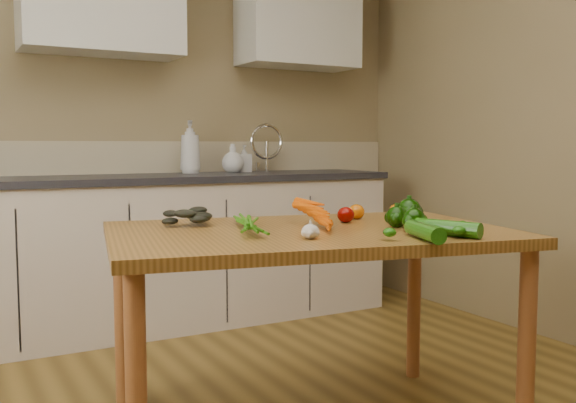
{
  "coord_description": "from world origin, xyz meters",
  "views": [
    {
      "loc": [
        -0.97,
        -1.49,
        1.08
      ],
      "look_at": [
        0.27,
        0.78,
        0.85
      ],
      "focal_mm": 40.0,
      "sensor_mm": 36.0,
      "label": 1
    }
  ],
  "objects_px": {
    "carrot_bunch": "(295,219)",
    "soap_bottle_b": "(244,159)",
    "soap_bottle_c": "(233,158)",
    "pepper_c": "(414,220)",
    "zucchini_b": "(424,231)",
    "soap_bottle_a": "(190,147)",
    "tomato_a": "(346,215)",
    "zucchini_a": "(448,228)",
    "leafy_greens": "(187,212)",
    "table": "(309,252)",
    "pepper_a": "(396,217)",
    "pepper_b": "(409,212)",
    "garlic_bulb": "(310,232)",
    "tomato_b": "(356,212)",
    "tomato_c": "(398,212)"
  },
  "relations": [
    {
      "from": "table",
      "to": "soap_bottle_c",
      "type": "relative_size",
      "value": 8.7
    },
    {
      "from": "carrot_bunch",
      "to": "pepper_c",
      "type": "bearing_deg",
      "value": -26.81
    },
    {
      "from": "leafy_greens",
      "to": "zucchini_a",
      "type": "xyz_separation_m",
      "value": [
        0.67,
        -0.7,
        -0.02
      ]
    },
    {
      "from": "leafy_greens",
      "to": "pepper_c",
      "type": "xyz_separation_m",
      "value": [
        0.66,
        -0.54,
        -0.01
      ]
    },
    {
      "from": "soap_bottle_b",
      "to": "pepper_a",
      "type": "relative_size",
      "value": 2.25
    },
    {
      "from": "pepper_a",
      "to": "pepper_c",
      "type": "bearing_deg",
      "value": -94.75
    },
    {
      "from": "table",
      "to": "tomato_a",
      "type": "distance_m",
      "value": 0.27
    },
    {
      "from": "tomato_a",
      "to": "zucchini_a",
      "type": "relative_size",
      "value": 0.3
    },
    {
      "from": "carrot_bunch",
      "to": "pepper_c",
      "type": "height_order",
      "value": "pepper_c"
    },
    {
      "from": "soap_bottle_a",
      "to": "pepper_c",
      "type": "height_order",
      "value": "soap_bottle_a"
    },
    {
      "from": "garlic_bulb",
      "to": "pepper_c",
      "type": "bearing_deg",
      "value": -1.24
    },
    {
      "from": "zucchini_b",
      "to": "soap_bottle_a",
      "type": "bearing_deg",
      "value": 89.82
    },
    {
      "from": "carrot_bunch",
      "to": "tomato_b",
      "type": "xyz_separation_m",
      "value": [
        0.37,
        0.14,
        -0.0
      ]
    },
    {
      "from": "leafy_greens",
      "to": "tomato_a",
      "type": "xyz_separation_m",
      "value": [
        0.58,
        -0.22,
        -0.02
      ]
    },
    {
      "from": "table",
      "to": "soap_bottle_c",
      "type": "height_order",
      "value": "soap_bottle_c"
    },
    {
      "from": "soap_bottle_c",
      "to": "leafy_greens",
      "type": "relative_size",
      "value": 0.89
    },
    {
      "from": "leafy_greens",
      "to": "tomato_a",
      "type": "relative_size",
      "value": 2.97
    },
    {
      "from": "soap_bottle_a",
      "to": "tomato_c",
      "type": "distance_m",
      "value": 1.75
    },
    {
      "from": "leafy_greens",
      "to": "pepper_b",
      "type": "distance_m",
      "value": 0.86
    },
    {
      "from": "carrot_bunch",
      "to": "pepper_a",
      "type": "height_order",
      "value": "pepper_a"
    },
    {
      "from": "tomato_c",
      "to": "pepper_a",
      "type": "bearing_deg",
      "value": -129.48
    },
    {
      "from": "pepper_b",
      "to": "tomato_b",
      "type": "relative_size",
      "value": 1.46
    },
    {
      "from": "tomato_c",
      "to": "soap_bottle_a",
      "type": "bearing_deg",
      "value": 98.84
    },
    {
      "from": "pepper_a",
      "to": "tomato_b",
      "type": "bearing_deg",
      "value": 85.84
    },
    {
      "from": "table",
      "to": "soap_bottle_a",
      "type": "height_order",
      "value": "soap_bottle_a"
    },
    {
      "from": "soap_bottle_b",
      "to": "zucchini_b",
      "type": "distance_m",
      "value": 2.25
    },
    {
      "from": "soap_bottle_c",
      "to": "tomato_b",
      "type": "bearing_deg",
      "value": 96.66
    },
    {
      "from": "zucchini_b",
      "to": "tomato_b",
      "type": "bearing_deg",
      "value": 76.48
    },
    {
      "from": "soap_bottle_b",
      "to": "pepper_a",
      "type": "height_order",
      "value": "soap_bottle_b"
    },
    {
      "from": "soap_bottle_b",
      "to": "pepper_b",
      "type": "relative_size",
      "value": 1.8
    },
    {
      "from": "pepper_c",
      "to": "tomato_b",
      "type": "distance_m",
      "value": 0.41
    },
    {
      "from": "pepper_b",
      "to": "tomato_c",
      "type": "height_order",
      "value": "pepper_b"
    },
    {
      "from": "tomato_a",
      "to": "leafy_greens",
      "type": "bearing_deg",
      "value": 159.12
    },
    {
      "from": "soap_bottle_b",
      "to": "tomato_c",
      "type": "height_order",
      "value": "soap_bottle_b"
    },
    {
      "from": "soap_bottle_c",
      "to": "leafy_greens",
      "type": "xyz_separation_m",
      "value": [
        -0.83,
        -1.44,
        -0.17
      ]
    },
    {
      "from": "carrot_bunch",
      "to": "tomato_a",
      "type": "xyz_separation_m",
      "value": [
        0.26,
        0.05,
        -0.0
      ]
    },
    {
      "from": "soap_bottle_c",
      "to": "zucchini_a",
      "type": "bearing_deg",
      "value": 97.49
    },
    {
      "from": "table",
      "to": "pepper_a",
      "type": "distance_m",
      "value": 0.36
    },
    {
      "from": "carrot_bunch",
      "to": "soap_bottle_b",
      "type": "bearing_deg",
      "value": 82.42
    },
    {
      "from": "pepper_a",
      "to": "tomato_a",
      "type": "bearing_deg",
      "value": 112.78
    },
    {
      "from": "soap_bottle_c",
      "to": "pepper_c",
      "type": "distance_m",
      "value": 2.0
    },
    {
      "from": "tomato_a",
      "to": "soap_bottle_a",
      "type": "bearing_deg",
      "value": 90.87
    },
    {
      "from": "soap_bottle_a",
      "to": "carrot_bunch",
      "type": "relative_size",
      "value": 1.24
    },
    {
      "from": "soap_bottle_c",
      "to": "pepper_b",
      "type": "relative_size",
      "value": 1.86
    },
    {
      "from": "soap_bottle_a",
      "to": "zucchini_a",
      "type": "height_order",
      "value": "soap_bottle_a"
    },
    {
      "from": "table",
      "to": "tomato_a",
      "type": "relative_size",
      "value": 23.06
    },
    {
      "from": "tomato_a",
      "to": "garlic_bulb",
      "type": "bearing_deg",
      "value": -138.27
    },
    {
      "from": "zucchini_b",
      "to": "zucchini_a",
      "type": "bearing_deg",
      "value": 11.25
    },
    {
      "from": "garlic_bulb",
      "to": "pepper_b",
      "type": "xyz_separation_m",
      "value": [
        0.54,
        0.16,
        0.02
      ]
    },
    {
      "from": "carrot_bunch",
      "to": "zucchini_a",
      "type": "height_order",
      "value": "carrot_bunch"
    }
  ]
}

